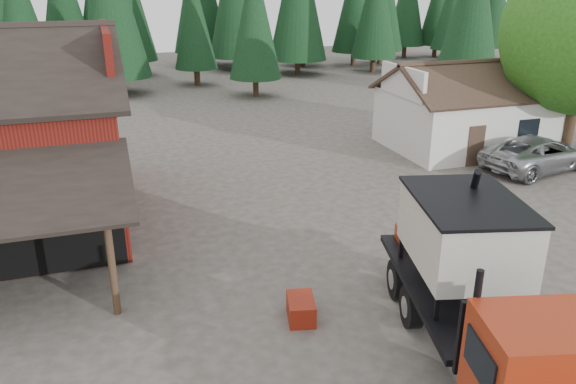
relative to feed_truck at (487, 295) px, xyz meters
name	(u,v)px	position (x,y,z in m)	size (l,w,h in m)	color
ground	(337,318)	(-2.30, 2.97, -1.98)	(120.00, 120.00, 0.00)	#464137
farmhouse	(466,117)	(10.70, 15.97, -0.31)	(8.60, 6.42, 4.65)	silver
conifer_backdrop	(160,76)	(-2.30, 44.97, -1.98)	(76.00, 16.00, 16.00)	black
near_pine_b	(254,17)	(3.70, 32.97, 3.91)	(3.96, 3.96, 10.40)	#382619
near_pine_c	(473,2)	(19.70, 28.97, 4.91)	(4.84, 4.84, 12.40)	#382619
feed_truck	(487,295)	(0.00, 0.00, 0.00)	(4.75, 9.71, 4.24)	black
silver_car	(539,153)	(11.70, 11.50, -1.17)	(2.70, 5.86, 1.63)	#A2A3A9
equip_box	(301,309)	(-3.23, 3.25, -1.68)	(0.70, 1.10, 0.60)	maroon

